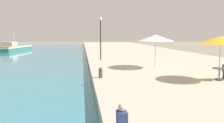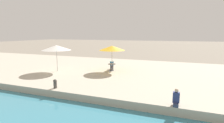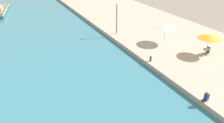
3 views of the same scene
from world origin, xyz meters
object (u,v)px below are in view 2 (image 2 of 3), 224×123
(person_at_quay, at_px, (176,98))
(cafe_chair_left, at_px, (112,66))
(cafe_umbrella_white, at_px, (56,48))
(mooring_bollard, at_px, (55,83))
(cafe_umbrella_pink, at_px, (112,48))
(cafe_table, at_px, (112,66))

(person_at_quay, bearing_deg, cafe_chair_left, 40.66)
(cafe_umbrella_white, relative_size, mooring_bollard, 4.51)
(cafe_umbrella_pink, relative_size, mooring_bollard, 4.10)
(cafe_chair_left, distance_m, person_at_quay, 10.32)
(cafe_table, bearing_deg, cafe_umbrella_pink, -145.57)
(cafe_umbrella_pink, distance_m, mooring_bollard, 7.42)
(cafe_umbrella_pink, xyz_separation_m, person_at_quay, (-7.09, -6.42, -1.99))
(cafe_umbrella_white, bearing_deg, mooring_bollard, -143.58)
(cafe_umbrella_pink, height_order, cafe_umbrella_white, cafe_umbrella_white)
(cafe_table, distance_m, mooring_bollard, 7.19)
(cafe_chair_left, height_order, person_at_quay, person_at_quay)
(cafe_chair_left, bearing_deg, mooring_bollard, -121.76)
(cafe_chair_left, bearing_deg, cafe_umbrella_white, -170.88)
(person_at_quay, xyz_separation_m, mooring_bollard, (0.18, 8.17, -0.07))
(cafe_umbrella_pink, height_order, cafe_chair_left, cafe_umbrella_pink)
(cafe_table, xyz_separation_m, person_at_quay, (-7.15, -6.47, -0.12))
(cafe_table, height_order, person_at_quay, person_at_quay)
(person_at_quay, distance_m, mooring_bollard, 8.18)
(cafe_umbrella_pink, xyz_separation_m, cafe_umbrella_white, (-2.14, 5.27, 0.05))
(cafe_umbrella_white, height_order, cafe_chair_left, cafe_umbrella_white)
(cafe_umbrella_pink, xyz_separation_m, mooring_bollard, (-6.91, 1.76, -2.06))
(cafe_umbrella_pink, relative_size, cafe_chair_left, 2.95)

